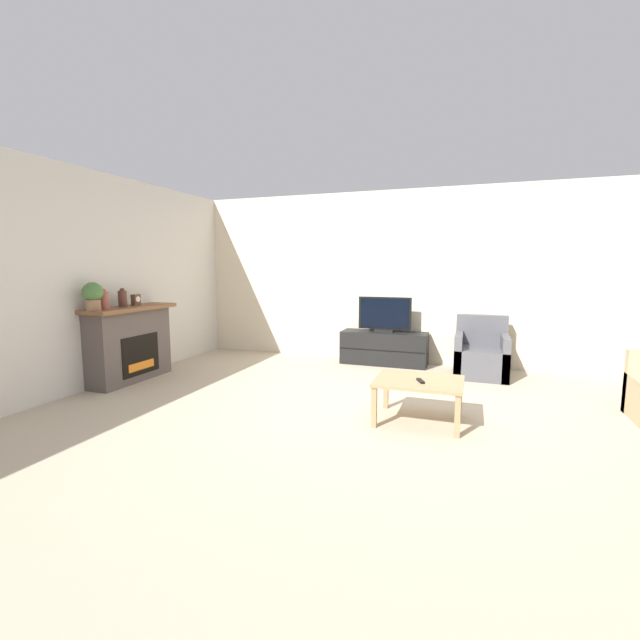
# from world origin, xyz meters

# --- Properties ---
(ground_plane) EXTENTS (24.00, 24.00, 0.00)m
(ground_plane) POSITION_xyz_m (0.00, 0.00, 0.00)
(ground_plane) COLOR tan
(wall_back) EXTENTS (12.00, 0.06, 2.70)m
(wall_back) POSITION_xyz_m (0.00, 2.40, 1.35)
(wall_back) COLOR beige
(wall_back) RESTS_ON ground
(wall_left) EXTENTS (0.06, 12.00, 2.70)m
(wall_left) POSITION_xyz_m (-3.59, 0.00, 1.35)
(wall_left) COLOR beige
(wall_left) RESTS_ON ground
(fireplace) EXTENTS (0.47, 1.30, 1.00)m
(fireplace) POSITION_xyz_m (-3.38, 0.02, 0.51)
(fireplace) COLOR #564C47
(fireplace) RESTS_ON ground
(mantel_vase_left) EXTENTS (0.11, 0.11, 0.25)m
(mantel_vase_left) POSITION_xyz_m (-3.37, -0.37, 1.12)
(mantel_vase_left) COLOR #994C3D
(mantel_vase_left) RESTS_ON fireplace
(mantel_vase_centre_left) EXTENTS (0.11, 0.11, 0.25)m
(mantel_vase_centre_left) POSITION_xyz_m (-3.37, -0.08, 1.11)
(mantel_vase_centre_left) COLOR #512D23
(mantel_vase_centre_left) RESTS_ON fireplace
(mantel_clock) EXTENTS (0.08, 0.11, 0.15)m
(mantel_clock) POSITION_xyz_m (-3.37, 0.15, 1.08)
(mantel_clock) COLOR brown
(mantel_clock) RESTS_ON fireplace
(potted_plant) EXTENTS (0.23, 0.23, 0.34)m
(potted_plant) POSITION_xyz_m (-3.37, -0.53, 1.19)
(potted_plant) COLOR #936B4C
(potted_plant) RESTS_ON fireplace
(tv_stand) EXTENTS (1.32, 0.44, 0.51)m
(tv_stand) POSITION_xyz_m (-0.38, 2.12, 0.25)
(tv_stand) COLOR black
(tv_stand) RESTS_ON ground
(tv) EXTENTS (0.82, 0.18, 0.54)m
(tv) POSITION_xyz_m (-0.38, 2.11, 0.76)
(tv) COLOR black
(tv) RESTS_ON tv_stand
(armchair) EXTENTS (0.70, 0.76, 0.83)m
(armchair) POSITION_xyz_m (1.04, 1.87, 0.28)
(armchair) COLOR #4C4C51
(armchair) RESTS_ON ground
(coffee_table) EXTENTS (0.83, 0.67, 0.42)m
(coffee_table) POSITION_xyz_m (0.43, -0.25, 0.37)
(coffee_table) COLOR #A37F56
(coffee_table) RESTS_ON ground
(remote) EXTENTS (0.10, 0.15, 0.02)m
(remote) POSITION_xyz_m (0.45, -0.32, 0.43)
(remote) COLOR black
(remote) RESTS_ON coffee_table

